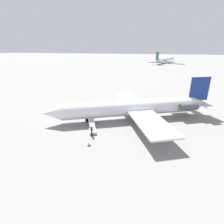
% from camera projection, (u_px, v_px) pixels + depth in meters
% --- Properties ---
extents(ground_plane, '(600.00, 600.00, 0.00)m').
position_uv_depth(ground_plane, '(131.00, 119.00, 33.51)').
color(ground_plane, gray).
extents(airplane_main, '(30.48, 23.89, 7.58)m').
position_uv_depth(airplane_main, '(136.00, 107.00, 32.89)').
color(airplane_main, silver).
rests_on(airplane_main, ground).
extents(airplane_taxiing_distant, '(30.17, 38.50, 9.04)m').
position_uv_depth(airplane_taxiing_distant, '(165.00, 60.00, 143.76)').
color(airplane_taxiing_distant, silver).
rests_on(airplane_taxiing_distant, ground).
extents(boarding_stairs, '(2.62, 4.07, 1.83)m').
position_uv_depth(boarding_stairs, '(93.00, 129.00, 28.39)').
color(boarding_stairs, '#B2B2B7').
rests_on(boarding_stairs, ground).
extents(passenger, '(0.46, 0.57, 1.74)m').
position_uv_depth(passenger, '(92.00, 130.00, 26.80)').
color(passenger, '#23232D').
rests_on(passenger, ground).
extents(traffic_cone_near_stairs, '(0.46, 0.46, 0.50)m').
position_uv_depth(traffic_cone_near_stairs, '(89.00, 144.00, 24.39)').
color(traffic_cone_near_stairs, black).
rests_on(traffic_cone_near_stairs, ground).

